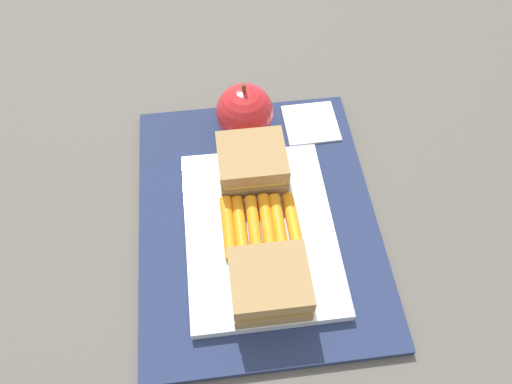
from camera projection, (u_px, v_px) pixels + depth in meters
name	position (u px, v px, depth m)	size (l,w,h in m)	color
ground_plane	(257.00, 220.00, 0.61)	(2.40, 2.40, 0.00)	#56514C
lunchbag_mat	(257.00, 218.00, 0.61)	(0.36, 0.28, 0.01)	navy
food_tray	(260.00, 231.00, 0.58)	(0.23, 0.17, 0.01)	white
sandwich_half_left	(270.00, 284.00, 0.52)	(0.07, 0.08, 0.04)	#9E7A4C
sandwich_half_right	(252.00, 163.00, 0.60)	(0.07, 0.08, 0.04)	#9E7A4C
carrot_sticks_bundle	(260.00, 225.00, 0.57)	(0.08, 0.09, 0.02)	orange
apple	(246.00, 112.00, 0.64)	(0.07, 0.07, 0.08)	red
paper_napkin	(311.00, 123.00, 0.68)	(0.07, 0.07, 0.00)	white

